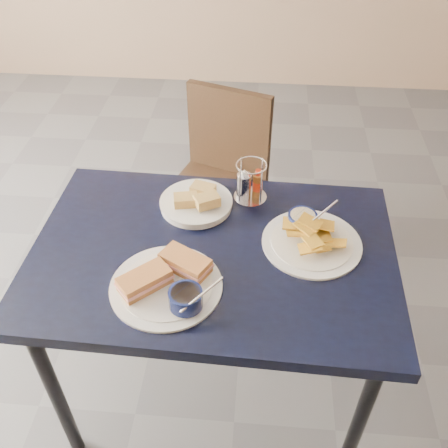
# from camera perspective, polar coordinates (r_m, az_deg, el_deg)

# --- Properties ---
(ground) EXTENTS (6.00, 6.00, 0.00)m
(ground) POSITION_cam_1_polar(r_m,az_deg,el_deg) (2.16, 1.75, -14.30)
(ground) COLOR #505155
(ground) RESTS_ON ground
(dining_table) EXTENTS (1.10, 0.75, 0.75)m
(dining_table) POSITION_cam_1_polar(r_m,az_deg,el_deg) (1.53, -1.25, -5.02)
(dining_table) COLOR black
(dining_table) RESTS_ON ground
(chair_far) EXTENTS (0.49, 0.49, 0.82)m
(chair_far) POSITION_cam_1_polar(r_m,az_deg,el_deg) (2.28, -0.98, 6.39)
(chair_far) COLOR black
(chair_far) RESTS_ON ground
(sandwich_plate) EXTENTS (0.32, 0.31, 0.12)m
(sandwich_plate) POSITION_cam_1_polar(r_m,az_deg,el_deg) (1.37, -6.29, -6.57)
(sandwich_plate) COLOR white
(sandwich_plate) RESTS_ON dining_table
(plantain_plate) EXTENTS (0.30, 0.30, 0.12)m
(plantain_plate) POSITION_cam_1_polar(r_m,az_deg,el_deg) (1.52, 9.69, -1.27)
(plantain_plate) COLOR white
(plantain_plate) RESTS_ON dining_table
(bread_basket) EXTENTS (0.23, 0.23, 0.07)m
(bread_basket) POSITION_cam_1_polar(r_m,az_deg,el_deg) (1.62, -3.12, 2.52)
(bread_basket) COLOR white
(bread_basket) RESTS_ON dining_table
(condiment_caddy) EXTENTS (0.11, 0.11, 0.14)m
(condiment_caddy) POSITION_cam_1_polar(r_m,az_deg,el_deg) (1.64, 2.90, 4.61)
(condiment_caddy) COLOR silver
(condiment_caddy) RESTS_ON dining_table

